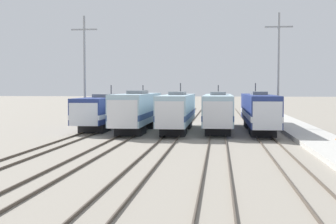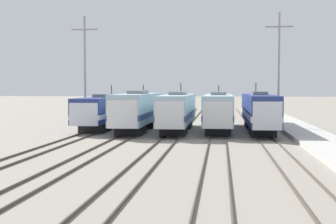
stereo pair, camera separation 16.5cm
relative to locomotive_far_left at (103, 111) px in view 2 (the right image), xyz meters
The scene contains 14 objects.
ground_plane 12.35m from the locomotive_far_left, 45.23° to the right, with size 400.00×400.00×0.00m, color gray.
rail_pair_far_left 8.87m from the locomotive_far_left, 90.00° to the right, with size 1.50×120.00×0.15m.
rail_pair_center_left 9.85m from the locomotive_far_left, 63.62° to the right, with size 1.51×120.00×0.15m.
rail_pair_center 12.34m from the locomotive_far_left, 45.23° to the right, with size 1.51×120.00×0.15m.
rail_pair_center_right 15.63m from the locomotive_far_left, 33.90° to the right, with size 1.51×120.00×0.15m.
rail_pair_far_right 19.32m from the locomotive_far_left, 26.75° to the right, with size 1.50×120.00×0.15m.
locomotive_far_left is the anchor object (origin of this frame).
locomotive_center_left 4.89m from the locomotive_far_left, 28.62° to the right, with size 3.09×16.17×4.94m.
locomotive_center 8.86m from the locomotive_far_left, 14.51° to the right, with size 2.88×16.82×5.16m.
locomotive_center_right 12.91m from the locomotive_far_left, ahead, with size 2.97×17.62×4.94m.
locomotive_far_right 17.19m from the locomotive_far_left, ahead, with size 2.80×19.46×5.19m.
catenary_tower_left 5.18m from the locomotive_far_left, behind, with size 2.97×0.26×12.69m.
catenary_tower_right 19.87m from the locomotive_far_left, ahead, with size 2.97×0.26×12.69m.
platform 23.22m from the locomotive_far_left, 21.94° to the right, with size 4.00×120.00×0.38m.
Camera 2 is at (4.60, -42.58, 4.67)m, focal length 50.00 mm.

